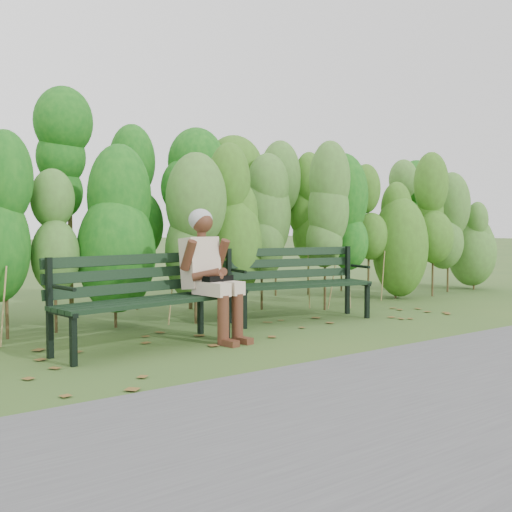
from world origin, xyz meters
TOP-DOWN VIEW (x-y plane):
  - ground at (0.00, 0.00)m, footprint 80.00×80.00m
  - footpath at (0.00, -2.20)m, footprint 60.00×2.50m
  - hedge_band at (0.00, 1.86)m, footprint 11.04×1.67m
  - leaf_litter at (-0.07, -0.12)m, footprint 5.71×2.17m
  - bench_left at (-1.20, 0.41)m, footprint 1.65×0.75m
  - bench_right at (0.84, 0.75)m, footprint 1.66×0.79m
  - seated_woman at (-0.54, 0.35)m, footprint 0.50×0.74m

SIDE VIEW (x-z plane):
  - ground at x=0.00m, z-range 0.00..0.00m
  - leaf_litter at x=-0.07m, z-range 0.00..0.01m
  - footpath at x=0.00m, z-range 0.00..0.01m
  - bench_left at x=-1.20m, z-range 0.07..0.87m
  - bench_right at x=0.84m, z-range 0.07..0.87m
  - seated_woman at x=-0.54m, z-range 0.07..1.27m
  - hedge_band at x=0.00m, z-range 0.05..2.47m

